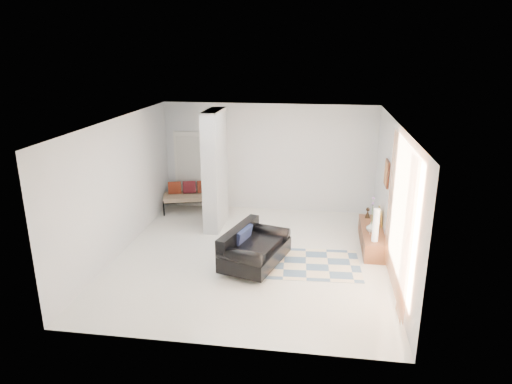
# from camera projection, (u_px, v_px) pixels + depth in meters

# --- Properties ---
(floor) EXTENTS (6.00, 6.00, 0.00)m
(floor) POSITION_uv_depth(u_px,v_px,m) (251.00, 256.00, 9.46)
(floor) COLOR white
(floor) RESTS_ON ground
(ceiling) EXTENTS (6.00, 6.00, 0.00)m
(ceiling) POSITION_uv_depth(u_px,v_px,m) (250.00, 122.00, 8.62)
(ceiling) COLOR white
(ceiling) RESTS_ON wall_back
(wall_back) EXTENTS (6.00, 0.00, 6.00)m
(wall_back) POSITION_uv_depth(u_px,v_px,m) (269.00, 158.00, 11.87)
(wall_back) COLOR silver
(wall_back) RESTS_ON ground
(wall_front) EXTENTS (6.00, 0.00, 6.00)m
(wall_front) POSITION_uv_depth(u_px,v_px,m) (216.00, 258.00, 6.21)
(wall_front) COLOR silver
(wall_front) RESTS_ON ground
(wall_left) EXTENTS (0.00, 6.00, 6.00)m
(wall_left) POSITION_uv_depth(u_px,v_px,m) (119.00, 186.00, 9.42)
(wall_left) COLOR silver
(wall_left) RESTS_ON ground
(wall_right) EXTENTS (0.00, 6.00, 6.00)m
(wall_right) POSITION_uv_depth(u_px,v_px,m) (393.00, 199.00, 8.66)
(wall_right) COLOR silver
(wall_right) RESTS_ON ground
(partition_column) EXTENTS (0.35, 1.20, 2.80)m
(partition_column) POSITION_uv_depth(u_px,v_px,m) (215.00, 170.00, 10.70)
(partition_column) COLOR #ADB2B5
(partition_column) RESTS_ON floor
(hallway_door) EXTENTS (0.85, 0.06, 2.04)m
(hallway_door) POSITION_uv_depth(u_px,v_px,m) (191.00, 169.00, 12.23)
(hallway_door) COLOR white
(hallway_door) RESTS_ON floor
(curtain) EXTENTS (0.00, 2.55, 2.55)m
(curtain) POSITION_uv_depth(u_px,v_px,m) (398.00, 217.00, 7.57)
(curtain) COLOR orange
(curtain) RESTS_ON wall_right
(wall_art) EXTENTS (0.04, 0.45, 0.55)m
(wall_art) POSITION_uv_depth(u_px,v_px,m) (387.00, 174.00, 9.44)
(wall_art) COLOR #3C1B10
(wall_art) RESTS_ON wall_right
(media_console) EXTENTS (0.45, 1.83, 0.80)m
(media_console) POSITION_uv_depth(u_px,v_px,m) (372.00, 237.00, 9.90)
(media_console) COLOR brown
(media_console) RESTS_ON floor
(loveseat) EXTENTS (1.32, 1.78, 0.76)m
(loveseat) POSITION_uv_depth(u_px,v_px,m) (252.00, 249.00, 8.99)
(loveseat) COLOR silver
(loveseat) RESTS_ON floor
(daybed) EXTENTS (1.79, 1.14, 0.77)m
(daybed) POSITION_uv_depth(u_px,v_px,m) (194.00, 195.00, 12.07)
(daybed) COLOR black
(daybed) RESTS_ON floor
(area_rug) EXTENTS (2.20, 1.53, 0.01)m
(area_rug) POSITION_uv_depth(u_px,v_px,m) (306.00, 264.00, 9.13)
(area_rug) COLOR beige
(area_rug) RESTS_ON floor
(cylinder_lamp) EXTENTS (0.13, 0.13, 0.69)m
(cylinder_lamp) POSITION_uv_depth(u_px,v_px,m) (376.00, 225.00, 9.13)
(cylinder_lamp) COLOR white
(cylinder_lamp) RESTS_ON media_console
(bronze_figurine) EXTENTS (0.14, 0.14, 0.24)m
(bronze_figurine) POSITION_uv_depth(u_px,v_px,m) (368.00, 213.00, 10.46)
(bronze_figurine) COLOR #332316
(bronze_figurine) RESTS_ON media_console
(vase) EXTENTS (0.24, 0.24, 0.21)m
(vase) POSITION_uv_depth(u_px,v_px,m) (371.00, 227.00, 9.67)
(vase) COLOR silver
(vase) RESTS_ON media_console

